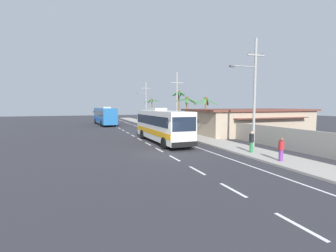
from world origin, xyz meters
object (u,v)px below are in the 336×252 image
(utility_pole_mid, at_px, (177,100))
(coach_bus_far_lane, at_px, (105,115))
(pedestrian_far_walk, at_px, (252,141))
(utility_pole_far, at_px, (146,101))
(pedestrian_near_kerb, at_px, (169,123))
(palm_fourth, at_px, (152,104))
(palm_second, at_px, (179,101))
(roadside_building, at_px, (248,121))
(coach_bus_foreground, at_px, (162,125))
(motorcycle_beside_bus, at_px, (153,128))
(palm_nearest, at_px, (206,106))
(utility_pole_nearest, at_px, (254,91))
(pedestrian_midwalk, at_px, (281,149))
(palm_third, at_px, (187,107))

(utility_pole_mid, bearing_deg, coach_bus_far_lane, 127.18)
(pedestrian_far_walk, distance_m, utility_pole_far, 39.44)
(coach_bus_far_lane, height_order, pedestrian_near_kerb, coach_bus_far_lane)
(pedestrian_near_kerb, height_order, palm_fourth, palm_fourth)
(palm_second, bearing_deg, roadside_building, -66.15)
(palm_fourth, bearing_deg, coach_bus_foreground, -104.98)
(motorcycle_beside_bus, distance_m, roadside_building, 13.45)
(palm_nearest, bearing_deg, roadside_building, -9.74)
(coach_bus_foreground, distance_m, utility_pole_far, 31.67)
(palm_nearest, relative_size, palm_second, 0.78)
(utility_pole_mid, bearing_deg, motorcycle_beside_bus, -151.18)
(coach_bus_far_lane, relative_size, pedestrian_far_walk, 7.38)
(coach_bus_far_lane, height_order, utility_pole_far, utility_pole_far)
(pedestrian_near_kerb, xyz_separation_m, utility_pole_nearest, (0.73, -19.72, 4.16))
(motorcycle_beside_bus, height_order, utility_pole_mid, utility_pole_mid)
(palm_fourth, bearing_deg, utility_pole_mid, -95.85)
(coach_bus_foreground, bearing_deg, utility_pole_far, 77.80)
(coach_bus_foreground, distance_m, motorcycle_beside_bus, 9.93)
(motorcycle_beside_bus, distance_m, palm_second, 9.85)
(roadside_building, bearing_deg, utility_pole_mid, 129.09)
(motorcycle_beside_bus, height_order, pedestrian_midwalk, pedestrian_midwalk)
(palm_nearest, bearing_deg, utility_pole_nearest, -96.13)
(palm_third, xyz_separation_m, palm_fourth, (2.59, 26.04, 0.51))
(coach_bus_far_lane, height_order, roadside_building, coach_bus_far_lane)
(pedestrian_far_walk, distance_m, utility_pole_nearest, 5.15)
(coach_bus_foreground, distance_m, pedestrian_far_walk, 9.64)
(pedestrian_near_kerb, xyz_separation_m, pedestrian_far_walk, (-1.25, -22.01, -0.01))
(coach_bus_foreground, distance_m, pedestrian_near_kerb, 14.88)
(utility_pole_mid, bearing_deg, pedestrian_midwalk, -95.57)
(pedestrian_midwalk, bearing_deg, coach_bus_far_lane, 156.90)
(utility_pole_mid, relative_size, palm_fourth, 1.64)
(pedestrian_far_walk, xyz_separation_m, palm_fourth, (4.33, 42.03, 3.19))
(palm_second, relative_size, roadside_building, 0.39)
(utility_pole_nearest, xyz_separation_m, palm_fourth, (2.36, 39.74, -0.98))
(coach_bus_foreground, relative_size, roadside_building, 0.68)
(palm_fourth, xyz_separation_m, roadside_building, (4.90, -30.01, -2.51))
(coach_bus_foreground, relative_size, pedestrian_far_walk, 6.61)
(utility_pole_far, distance_m, palm_fourth, 3.73)
(coach_bus_foreground, bearing_deg, utility_pole_mid, 61.09)
(motorcycle_beside_bus, xyz_separation_m, palm_nearest, (5.88, -4.98, 3.18))
(pedestrian_near_kerb, distance_m, palm_fourth, 20.51)
(utility_pole_nearest, relative_size, roadside_building, 0.60)
(pedestrian_far_walk, xyz_separation_m, roadside_building, (9.24, 12.03, 0.68))
(utility_pole_nearest, relative_size, utility_pole_mid, 1.07)
(coach_bus_far_lane, distance_m, pedestrian_midwalk, 37.93)
(coach_bus_far_lane, bearing_deg, palm_second, -39.89)
(pedestrian_far_walk, xyz_separation_m, palm_second, (3.89, 24.12, 3.66))
(pedestrian_near_kerb, distance_m, palm_nearest, 9.56)
(utility_pole_far, bearing_deg, utility_pole_mid, -89.50)
(pedestrian_far_walk, bearing_deg, utility_pole_nearest, 145.26)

